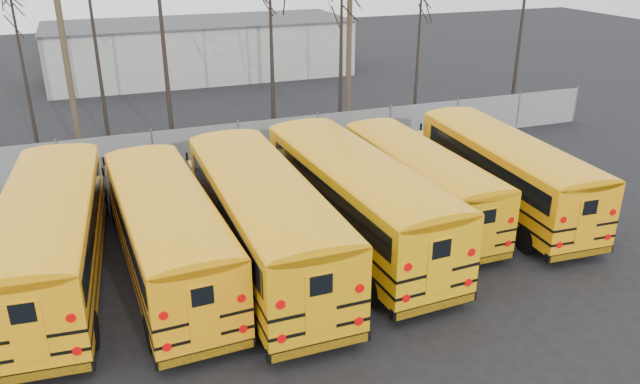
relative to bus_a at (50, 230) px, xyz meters
name	(u,v)px	position (x,y,z in m)	size (l,w,h in m)	color
ground	(332,284)	(8.05, -3.04, -1.91)	(120.00, 120.00, 0.00)	black
fence	(239,143)	(8.05, 8.96, -0.91)	(40.00, 0.04, 2.00)	gray
distant_building	(201,50)	(10.05, 28.96, 0.09)	(22.00, 8.00, 4.00)	#A9A8A4
bus_a	(50,230)	(0.00, 0.00, 0.00)	(3.65, 11.81, 3.26)	black
bus_b	(166,226)	(3.35, -0.78, -0.07)	(3.08, 11.33, 3.14)	black
bus_c	(261,212)	(6.33, -1.16, 0.09)	(2.83, 12.18, 3.40)	black
bus_d	(353,192)	(9.80, -0.61, 0.07)	(3.41, 12.17, 3.37)	black
bus_e	(416,176)	(12.93, 0.55, -0.21)	(2.44, 10.40, 2.91)	black
bus_f	(502,166)	(16.46, 0.05, -0.09)	(3.14, 11.24, 3.11)	black
utility_pole_left	(65,54)	(0.88, 13.17, 3.05)	(1.67, 0.65, 9.65)	#463827
utility_pole_right	(349,41)	(15.28, 12.72, 2.90)	(1.59, 0.72, 9.35)	#463827
tree_2	(20,48)	(-1.18, 14.95, 3.15)	(0.26, 0.26, 10.12)	black
tree_3	(92,18)	(2.32, 14.93, 4.44)	(0.26, 0.26, 12.69)	black
tree_4	(161,18)	(5.39, 12.55, 4.56)	(0.26, 0.26, 12.94)	black
tree_5	(271,41)	(11.21, 13.83, 2.94)	(0.26, 0.26, 9.70)	black
tree_6	(341,47)	(14.55, 12.09, 2.71)	(0.26, 0.26, 9.24)	black
tree_7	(419,40)	(19.11, 11.92, 2.84)	(0.26, 0.26, 9.50)	black
tree_8	(524,6)	(26.89, 13.22, 4.25)	(0.26, 0.26, 12.31)	black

